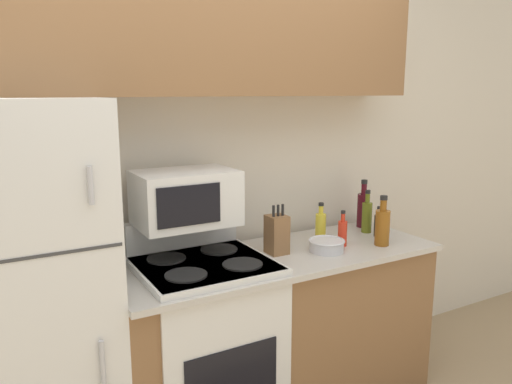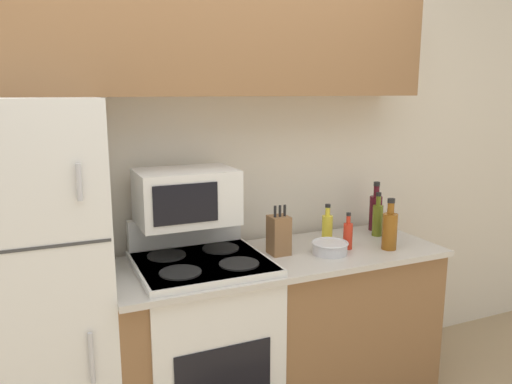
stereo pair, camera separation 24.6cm
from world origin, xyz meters
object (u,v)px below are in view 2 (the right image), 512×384
object	(u,v)px
bottle_whiskey	(390,229)
bottle_soy_sauce	(388,228)
stove	(204,344)
knife_block	(279,235)
bottle_wine_red	(376,211)
microwave	(186,196)
bowl	(330,247)
bottle_olive_oil	(378,219)
refrigerator	(32,296)
bottle_cooking_spray	(327,227)
bottle_hot_sauce	(348,235)

from	to	relation	value
bottle_whiskey	bottle_soy_sauce	world-z (taller)	bottle_whiskey
stove	bottle_soy_sauce	distance (m)	1.21
knife_block	bottle_wine_red	bearing A→B (deg)	13.32
microwave	bottle_wine_red	xyz separation A→B (m)	(1.21, 0.08, -0.21)
bowl	bottle_soy_sauce	distance (m)	0.45
bottle_whiskey	bowl	bearing A→B (deg)	169.41
bottle_olive_oil	bottle_soy_sauce	distance (m)	0.10
refrigerator	bottle_olive_oil	xyz separation A→B (m)	(1.87, 0.05, 0.14)
knife_block	bowl	xyz separation A→B (m)	(0.25, -0.10, -0.07)
stove	bottle_soy_sauce	world-z (taller)	stove
bottle_whiskey	bottle_olive_oil	size ratio (longest dim) A/B	1.08
stove	bottle_cooking_spray	distance (m)	0.92
bottle_whiskey	bottle_cooking_spray	size ratio (longest dim) A/B	1.27
bottle_whiskey	bottle_hot_sauce	world-z (taller)	bottle_whiskey
bottle_wine_red	bottle_soy_sauce	world-z (taller)	bottle_wine_red
bowl	bottle_olive_oil	world-z (taller)	bottle_olive_oil
bottle_whiskey	bottle_hot_sauce	xyz separation A→B (m)	(-0.20, 0.10, -0.03)
stove	bottle_soy_sauce	xyz separation A→B (m)	(1.11, -0.01, 0.48)
bottle_cooking_spray	bottle_wine_red	size ratio (longest dim) A/B	0.73
bottle_whiskey	bottle_cooking_spray	distance (m)	0.34
microwave	bottle_hot_sauce	distance (m)	0.90
bowl	bottle_wine_red	xyz separation A→B (m)	(0.50, 0.28, 0.08)
stove	bottle_cooking_spray	world-z (taller)	bottle_cooking_spray
bottle_wine_red	bottle_whiskey	bearing A→B (deg)	-115.76
bottle_olive_oil	bottle_wine_red	world-z (taller)	bottle_wine_red
bottle_cooking_spray	bottle_hot_sauce	bearing A→B (deg)	-74.64
bottle_cooking_spray	refrigerator	bearing A→B (deg)	-177.81
microwave	bottle_soy_sauce	bearing A→B (deg)	-6.47
refrigerator	bottle_whiskey	size ratio (longest dim) A/B	6.09
microwave	knife_block	xyz separation A→B (m)	(0.46, -0.10, -0.23)
bottle_whiskey	bottle_hot_sauce	bearing A→B (deg)	154.14
stove	bottle_olive_oil	bearing A→B (deg)	4.48
knife_block	bowl	world-z (taller)	knife_block
knife_block	refrigerator	bearing A→B (deg)	179.17
refrigerator	microwave	xyz separation A→B (m)	(0.72, 0.08, 0.37)
stove	bottle_wine_red	bearing A→B (deg)	9.35
microwave	bottle_whiskey	bearing A→B (deg)	-14.42
stove	bottle_wine_red	distance (m)	1.30
refrigerator	bottle_whiskey	world-z (taller)	refrigerator
bottle_wine_red	bottle_soy_sauce	bearing A→B (deg)	-106.77
bottle_olive_oil	bottle_soy_sauce	xyz separation A→B (m)	(0.00, -0.10, -0.03)
knife_block	bottle_whiskey	bearing A→B (deg)	-16.02
knife_block	bowl	bearing A→B (deg)	-22.88
bottle_wine_red	bottle_hot_sauce	bearing A→B (deg)	-145.97
refrigerator	bottle_soy_sauce	distance (m)	1.88
bottle_olive_oil	bottle_hot_sauce	bearing A→B (deg)	-154.97
stove	bottle_hot_sauce	world-z (taller)	bottle_hot_sauce
knife_block	bottle_hot_sauce	world-z (taller)	knife_block
refrigerator	bottle_wine_red	size ratio (longest dim) A/B	5.68
refrigerator	bottle_hot_sauce	size ratio (longest dim) A/B	8.52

